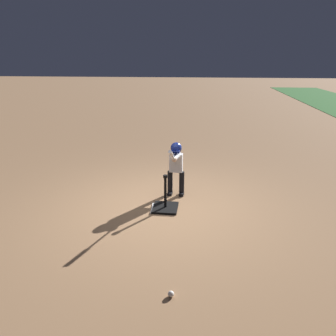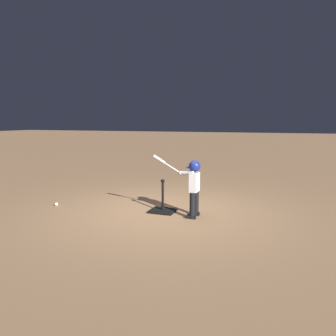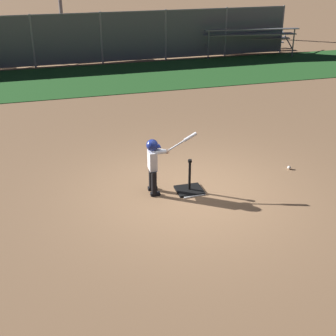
# 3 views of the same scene
# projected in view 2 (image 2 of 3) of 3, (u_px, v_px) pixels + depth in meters

# --- Properties ---
(ground_plane) EXTENTS (90.00, 90.00, 0.00)m
(ground_plane) POSITION_uv_depth(u_px,v_px,m) (164.00, 211.00, 6.72)
(ground_plane) COLOR #99704C
(home_plate) EXTENTS (0.47, 0.47, 0.02)m
(home_plate) POSITION_uv_depth(u_px,v_px,m) (163.00, 211.00, 6.67)
(home_plate) COLOR white
(home_plate) RESTS_ON ground_plane
(batting_tee) EXTENTS (0.50, 0.45, 0.66)m
(batting_tee) POSITION_uv_depth(u_px,v_px,m) (163.00, 208.00, 6.62)
(batting_tee) COLOR black
(batting_tee) RESTS_ON ground_plane
(batter_child) EXTENTS (0.96, 0.34, 1.17)m
(batter_child) POSITION_uv_depth(u_px,v_px,m) (193.00, 181.00, 6.19)
(batter_child) COLOR black
(batter_child) RESTS_ON ground_plane
(baseball) EXTENTS (0.07, 0.07, 0.07)m
(baseball) POSITION_uv_depth(u_px,v_px,m) (56.00, 204.00, 7.08)
(baseball) COLOR white
(baseball) RESTS_ON ground_plane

